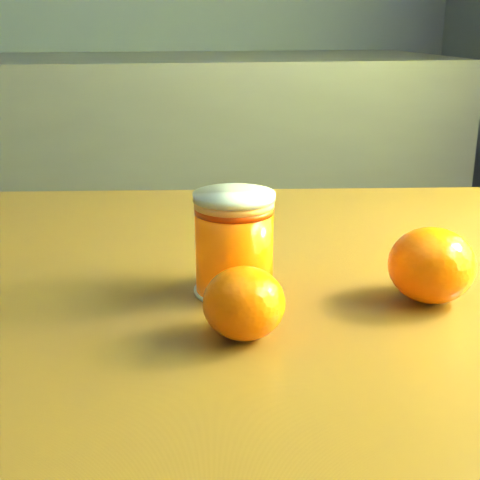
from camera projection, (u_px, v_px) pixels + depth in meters
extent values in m
cube|color=brown|center=(269.00, 304.00, 0.61)|extent=(1.10, 0.83, 0.04)
cylinder|color=#F05C04|center=(234.00, 250.00, 0.57)|extent=(0.07, 0.07, 0.08)
cylinder|color=#ECA160|center=(234.00, 203.00, 0.56)|extent=(0.07, 0.07, 0.01)
cylinder|color=silver|center=(234.00, 197.00, 0.56)|extent=(0.07, 0.07, 0.00)
ellipsoid|color=#FF6105|center=(244.00, 303.00, 0.49)|extent=(0.08, 0.08, 0.05)
ellipsoid|color=#FF6105|center=(432.00, 265.00, 0.56)|extent=(0.09, 0.09, 0.06)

